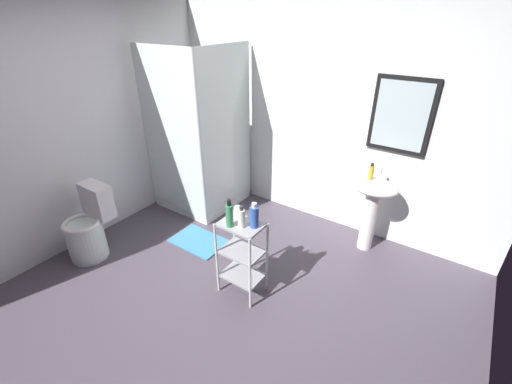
# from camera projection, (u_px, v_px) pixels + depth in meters

# --- Properties ---
(ground_plane) EXTENTS (4.20, 4.20, 0.02)m
(ground_plane) POSITION_uv_depth(u_px,v_px,m) (214.00, 300.00, 3.03)
(ground_plane) COLOR #4C434F
(wall_back) EXTENTS (4.20, 0.14, 2.50)m
(wall_back) POSITION_uv_depth(u_px,v_px,m) (316.00, 116.00, 3.76)
(wall_back) COLOR white
(wall_back) RESTS_ON ground_plane
(wall_left) EXTENTS (0.10, 4.20, 2.50)m
(wall_left) POSITION_uv_depth(u_px,v_px,m) (66.00, 129.00, 3.35)
(wall_left) COLOR white
(wall_left) RESTS_ON ground_plane
(shower_stall) EXTENTS (0.92, 0.92, 2.00)m
(shower_stall) POSITION_uv_depth(u_px,v_px,m) (202.00, 174.00, 4.27)
(shower_stall) COLOR white
(shower_stall) RESTS_ON ground_plane
(pedestal_sink) EXTENTS (0.46, 0.37, 0.81)m
(pedestal_sink) POSITION_uv_depth(u_px,v_px,m) (372.00, 201.00, 3.42)
(pedestal_sink) COLOR white
(pedestal_sink) RESTS_ON ground_plane
(sink_faucet) EXTENTS (0.03, 0.03, 0.10)m
(sink_faucet) POSITION_uv_depth(u_px,v_px,m) (381.00, 172.00, 3.37)
(sink_faucet) COLOR silver
(sink_faucet) RESTS_ON pedestal_sink
(toilet) EXTENTS (0.37, 0.49, 0.76)m
(toilet) POSITION_uv_depth(u_px,v_px,m) (89.00, 229.00, 3.45)
(toilet) COLOR white
(toilet) RESTS_ON ground_plane
(storage_cart) EXTENTS (0.38, 0.28, 0.74)m
(storage_cart) POSITION_uv_depth(u_px,v_px,m) (242.00, 253.00, 2.92)
(storage_cart) COLOR silver
(storage_cart) RESTS_ON ground_plane
(hand_soap_bottle) EXTENTS (0.05, 0.05, 0.17)m
(hand_soap_bottle) POSITION_uv_depth(u_px,v_px,m) (371.00, 172.00, 3.31)
(hand_soap_bottle) COLOR gold
(hand_soap_bottle) RESTS_ON pedestal_sink
(shampoo_bottle_blue) EXTENTS (0.07, 0.07, 0.22)m
(shampoo_bottle_blue) POSITION_uv_depth(u_px,v_px,m) (254.00, 216.00, 2.69)
(shampoo_bottle_blue) COLOR #2F56B1
(shampoo_bottle_blue) RESTS_ON storage_cart
(lotion_bottle_white) EXTENTS (0.06, 0.06, 0.19)m
(lotion_bottle_white) POSITION_uv_depth(u_px,v_px,m) (242.00, 218.00, 2.70)
(lotion_bottle_white) COLOR white
(lotion_bottle_white) RESTS_ON storage_cart
(body_wash_bottle_green) EXTENTS (0.06, 0.06, 0.25)m
(body_wash_bottle_green) POSITION_uv_depth(u_px,v_px,m) (230.00, 215.00, 2.70)
(body_wash_bottle_green) COLOR #398C5C
(body_wash_bottle_green) RESTS_ON storage_cart
(rinse_cup) EXTENTS (0.07, 0.07, 0.09)m
(rinse_cup) POSITION_uv_depth(u_px,v_px,m) (238.00, 211.00, 2.86)
(rinse_cup) COLOR silver
(rinse_cup) RESTS_ON storage_cart
(bath_mat) EXTENTS (0.60, 0.40, 0.02)m
(bath_mat) POSITION_uv_depth(u_px,v_px,m) (199.00, 241.00, 3.77)
(bath_mat) COLOR teal
(bath_mat) RESTS_ON ground_plane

